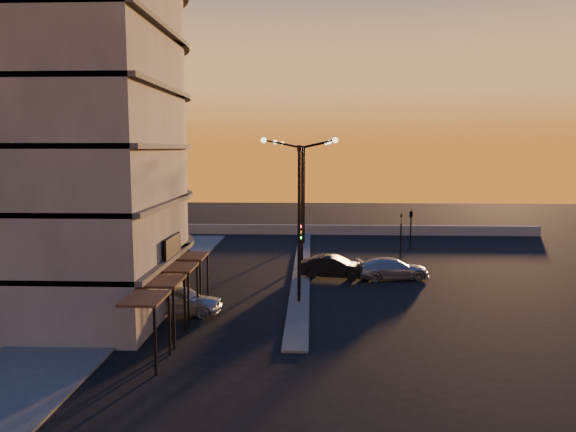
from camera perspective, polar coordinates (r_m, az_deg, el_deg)
The scene contains 14 objects.
ground at distance 32.82m, azimuth 1.12°, elevation -8.84°, with size 120.00×120.00×0.00m, color black.
sidewalk_west at distance 38.34m, azimuth -14.74°, elevation -6.66°, with size 5.00×40.00×0.12m, color #454543.
median at distance 42.52m, azimuth 1.43°, elevation -5.10°, with size 1.20×36.00×0.12m, color #454543.
parapet at distance 58.21m, azimuth 3.67°, elevation -1.41°, with size 44.00×0.50×1.00m, color slate.
building at distance 34.99m, azimuth -22.90°, elevation 11.30°, with size 14.35×17.08×25.00m.
streetlamp_near at distance 31.76m, azimuth 1.14°, elevation 0.92°, with size 4.32×0.32×9.51m.
streetlamp_mid at distance 41.72m, azimuth 1.45°, elevation 2.35°, with size 4.32×0.32×9.51m.
streetlamp_far at distance 51.69m, azimuth 1.64°, elevation 3.23°, with size 4.32×0.32×9.51m.
traffic_light_main at distance 34.98m, azimuth 1.24°, elevation -3.00°, with size 0.28×0.44×4.25m.
signal_east_a at distance 46.69m, azimuth 11.39°, elevation -1.82°, with size 0.13×0.16×3.60m.
signal_east_b at distance 50.69m, azimuth 12.40°, elevation 0.17°, with size 0.42×1.99×3.60m.
car_hatchback at distance 31.15m, azimuth -10.84°, elevation -8.38°, with size 1.79×4.44×1.51m, color #B2B6BA.
car_sedan at distance 38.90m, azimuth 4.70°, elevation -5.18°, with size 1.63×4.69×1.54m, color black.
car_wagon at distance 39.15m, azimuth 10.56°, elevation -5.27°, with size 2.03×5.00×1.45m, color gray.
Camera 1 is at (0.70, -31.58, 8.91)m, focal length 35.00 mm.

